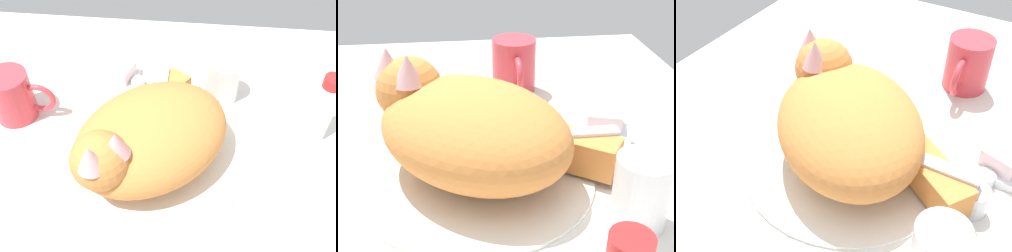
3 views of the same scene
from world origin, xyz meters
The scene contains 9 objects.
ground_plane centered at (0.00, 0.00, -1.50)cm, with size 110.00×82.50×3.00cm, color silver.
sink_basin centered at (0.00, 0.00, 0.48)cm, with size 30.21×30.21×0.97cm, color silver.
faucet centered at (0.00, 16.83, 2.57)cm, with size 13.44×10.64×5.83cm.
cat centered at (-0.86, -0.46, 6.97)cm, with size 32.15×34.54×14.54cm.
coffee_mug centered at (-26.01, 8.55, 4.67)cm, with size 11.89×7.57×9.33cm.
rinse_cup centered at (11.00, 17.18, 4.16)cm, with size 6.08×6.08×8.31cm.
soap_dish centered at (-9.90, 19.88, 0.60)cm, with size 9.00×6.40×1.20cm, color white.
soap_bar centered at (-9.90, 19.88, 2.50)cm, with size 6.72×4.93×2.60cm, color silver.
toothpaste_bottle centered at (27.41, 8.83, 6.27)cm, with size 3.77×3.77×13.46cm.
Camera 1 is at (6.61, -40.20, 54.65)cm, focal length 43.23 mm.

